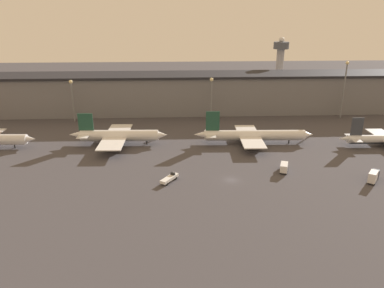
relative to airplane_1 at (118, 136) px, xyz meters
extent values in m
plane|color=#423F44|center=(41.16, -36.52, -3.82)|extent=(600.00, 600.00, 0.00)
cube|color=slate|center=(41.16, 51.26, 5.94)|extent=(233.49, 21.56, 19.51)
cube|color=black|center=(41.16, 51.26, 16.29)|extent=(233.49, 23.56, 1.20)
cone|color=silver|center=(-34.89, -2.20, -0.08)|extent=(4.86, 3.90, 3.74)
cylinder|color=black|center=(-41.31, -1.97, -2.93)|extent=(0.50, 0.50, 1.77)
cylinder|color=white|center=(0.46, -0.02, 0.25)|extent=(31.76, 5.37, 4.28)
cylinder|color=#ADB2B7|center=(0.46, -0.02, -0.50)|extent=(30.16, 4.67, 3.64)
cone|color=white|center=(17.55, -0.60, 0.25)|extent=(5.28, 4.24, 4.07)
cone|color=white|center=(-16.84, 0.58, 0.57)|extent=(6.54, 3.86, 3.64)
cube|color=#1E4738|center=(-12.81, 0.44, 5.93)|extent=(6.01, 0.61, 7.08)
cube|color=white|center=(-13.44, 0.46, 0.89)|extent=(4.69, 12.17, 0.24)
cube|color=white|center=(-1.12, 0.04, -0.29)|extent=(10.56, 33.72, 0.36)
cylinder|color=gray|center=(0.15, 9.36, -1.71)|extent=(4.79, 2.52, 2.36)
cylinder|color=gray|center=(-0.49, -9.35, -1.71)|extent=(4.79, 2.52, 2.36)
cylinder|color=black|center=(11.53, -0.40, -2.86)|extent=(0.50, 0.50, 1.93)
cylinder|color=black|center=(-1.06, 1.75, -2.86)|extent=(0.50, 0.50, 1.93)
cylinder|color=black|center=(-1.17, -1.67, -2.86)|extent=(0.50, 0.50, 1.93)
cylinder|color=white|center=(56.02, -1.59, -0.05)|extent=(41.57, 5.39, 3.97)
cylinder|color=#ADB2B7|center=(56.02, -1.59, -0.74)|extent=(39.48, 4.72, 3.37)
cone|color=white|center=(77.92, -2.35, -0.05)|extent=(4.89, 3.93, 3.77)
cone|color=white|center=(33.91, -0.83, 0.25)|extent=(6.06, 3.58, 3.37)
cube|color=#1E4738|center=(38.61, -1.00, 5.97)|extent=(5.57, 0.59, 8.07)
cube|color=white|center=(37.79, -0.97, 0.55)|extent=(4.34, 10.96, 0.24)
cube|color=white|center=(53.94, -1.52, -0.55)|extent=(9.76, 30.35, 0.36)
cylinder|color=gray|center=(55.48, 6.85, -1.89)|extent=(4.44, 2.33, 2.18)
cylinder|color=gray|center=(54.90, -9.98, -1.89)|extent=(4.44, 2.33, 2.18)
cylinder|color=black|center=(70.52, -2.09, -2.93)|extent=(0.50, 0.50, 1.79)
cylinder|color=black|center=(54.00, 0.06, -2.93)|extent=(0.50, 0.50, 1.79)
cylinder|color=black|center=(53.89, -3.11, -2.93)|extent=(0.50, 0.50, 1.79)
cone|color=silver|center=(91.63, -7.23, -0.39)|extent=(5.12, 3.02, 2.85)
cube|color=#333842|center=(95.91, -7.38, 4.69)|extent=(4.70, 0.56, 7.31)
cube|color=silver|center=(95.14, -7.35, -0.13)|extent=(3.71, 10.74, 0.24)
cylinder|color=gray|center=(111.74, 0.34, -2.23)|extent=(3.75, 1.97, 1.84)
cube|color=white|center=(61.03, -28.33, -2.19)|extent=(2.89, 2.66, 1.82)
cube|color=silver|center=(59.84, -31.71, -1.89)|extent=(3.59, 4.67, 2.43)
cylinder|color=black|center=(60.13, -28.22, -3.37)|extent=(0.86, 1.04, 0.90)
cylinder|color=black|center=(61.80, -28.81, -3.37)|extent=(0.86, 1.04, 0.90)
cylinder|color=black|center=(58.72, -32.23, -3.37)|extent=(0.86, 1.04, 0.90)
cylinder|color=black|center=(60.39, -32.82, -3.37)|extent=(0.86, 1.04, 0.90)
cube|color=white|center=(21.07, -36.74, -2.62)|extent=(6.11, 7.70, 0.96)
cube|color=black|center=(22.17, -35.10, -1.74)|extent=(1.58, 1.38, 0.80)
cylinder|color=black|center=(21.84, -34.21, -3.37)|extent=(0.93, 1.03, 0.90)
cylinder|color=black|center=(23.12, -35.07, -3.37)|extent=(0.93, 1.03, 0.90)
cylinder|color=black|center=(19.02, -38.40, -3.37)|extent=(0.93, 1.03, 0.90)
cylinder|color=black|center=(20.30, -39.26, -3.37)|extent=(0.93, 1.03, 0.90)
cube|color=#282D38|center=(88.44, -37.87, -1.91)|extent=(3.14, 3.15, 2.37)
cube|color=silver|center=(85.93, -41.05, -1.52)|extent=(4.63, 5.03, 3.16)
cylinder|color=black|center=(87.64, -37.53, -3.37)|extent=(0.99, 1.05, 0.90)
cylinder|color=black|center=(88.96, -38.57, -3.37)|extent=(0.99, 1.05, 0.90)
cylinder|color=black|center=(84.67, -41.30, -3.37)|extent=(0.99, 1.05, 0.90)
cylinder|color=black|center=(85.98, -42.33, -3.37)|extent=(0.99, 1.05, 0.90)
cylinder|color=slate|center=(-26.45, 35.46, 5.79)|extent=(0.70, 0.70, 19.22)
sphere|color=beige|center=(-26.45, 35.46, 16.00)|extent=(1.80, 1.80, 1.80)
cylinder|color=slate|center=(41.63, 35.46, 6.04)|extent=(0.70, 0.70, 19.71)
sphere|color=beige|center=(41.63, 35.46, 16.49)|extent=(1.80, 1.80, 1.80)
cylinder|color=slate|center=(108.55, 35.46, 9.83)|extent=(0.70, 0.70, 27.31)
sphere|color=beige|center=(108.55, 35.46, 24.09)|extent=(1.80, 1.80, 1.80)
cylinder|color=#99999E|center=(86.93, 77.54, 11.55)|extent=(4.40, 4.40, 30.73)
cylinder|color=#4C515B|center=(86.93, 77.54, 28.91)|extent=(9.00, 9.00, 4.00)
sphere|color=silver|center=(86.93, 77.54, 32.11)|extent=(3.20, 3.20, 3.20)
camera|label=1|loc=(22.77, -146.59, 48.37)|focal=35.00mm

